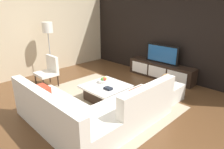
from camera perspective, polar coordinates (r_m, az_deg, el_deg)
The scene contains 14 objects.
ground_plane at distance 4.89m, azimuth -1.84°, elevation -7.88°, with size 14.00×14.00×0.00m, color brown.
feature_wall_back at distance 6.54m, azimuth 15.95°, elevation 11.29°, with size 6.40×0.12×2.80m, color black.
side_wall_left at distance 7.18m, azimuth -18.79°, elevation 11.67°, with size 0.12×5.20×2.80m, color beige.
area_rug at distance 4.96m, azimuth -2.63°, elevation -7.45°, with size 3.35×2.40×0.01m, color tan.
media_console at distance 6.54m, azimuth 13.69°, elevation 1.10°, with size 2.18×0.46×0.50m.
television at distance 6.40m, azimuth 14.08°, elevation 5.69°, with size 1.11×0.06×0.58m.
sectional_couch at distance 3.93m, azimuth -5.81°, elevation -10.49°, with size 2.34×2.42×0.85m.
coffee_table at distance 4.93m, azimuth -1.80°, elevation -5.05°, with size 0.97×0.99×0.38m.
accent_chair_near at distance 5.97m, azimuth -17.56°, elevation 1.38°, with size 0.56×0.52×0.87m.
floor_lamp at distance 6.59m, azimuth -17.86°, elevation 11.74°, with size 0.32×0.32×1.73m.
ottoman at distance 5.14m, azimuth 14.91°, elevation -4.72°, with size 0.70×0.70×0.40m, color white.
fruit_bowl at distance 5.03m, azimuth -2.38°, elevation -1.68°, with size 0.28×0.28×0.14m.
decorative_ball at distance 5.01m, azimuth 15.23°, elevation -1.24°, with size 0.27×0.27×0.27m, color #AD8451.
book_stack at distance 4.63m, azimuth -1.12°, elevation -3.98°, with size 0.21×0.13×0.05m.
Camera 1 is at (3.20, -2.95, 2.25)m, focal length 32.05 mm.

